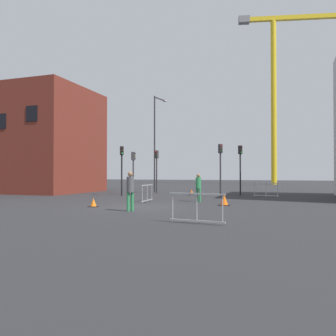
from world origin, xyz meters
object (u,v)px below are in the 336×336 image
object	(u,v)px
traffic_light_near	(122,163)
traffic_cone_orange	(224,200)
traffic_light_median	(133,166)
construction_crane	(275,77)
streetlamp_tall	(156,136)
traffic_light_crosswalk	(157,164)
traffic_light_corner	(220,161)
pedestrian_walking	(130,188)
pedestrian_waiting	(198,185)
traffic_light_verge	(240,162)
traffic_cone_striped	(93,203)
traffic_cone_by_barrier	(192,192)

from	to	relation	value
traffic_light_near	traffic_cone_orange	world-z (taller)	traffic_light_near
traffic_light_median	construction_crane	bearing A→B (deg)	71.36
streetlamp_tall	traffic_light_crosswalk	xyz separation A→B (m)	(0.76, -1.81, -2.77)
traffic_light_corner	pedestrian_walking	distance (m)	12.09
traffic_light_median	pedestrian_walking	bearing A→B (deg)	-66.13
pedestrian_waiting	construction_crane	bearing A→B (deg)	84.40
traffic_light_verge	traffic_light_near	size ratio (longest dim) A/B	1.03
pedestrian_waiting	traffic_cone_orange	xyz separation A→B (m)	(1.94, -1.95, -0.74)
traffic_light_median	pedestrian_walking	distance (m)	13.48
streetlamp_tall	traffic_light_crosswalk	world-z (taller)	streetlamp_tall
traffic_light_verge	traffic_light_median	xyz separation A→B (m)	(-8.87, -1.44, -0.26)
traffic_light_verge	traffic_cone_striped	size ratio (longest dim) A/B	8.84
traffic_cone_by_barrier	traffic_light_near	bearing A→B (deg)	-146.92
construction_crane	traffic_cone_orange	world-z (taller)	construction_crane
streetlamp_tall	pedestrian_waiting	world-z (taller)	streetlamp_tall
pedestrian_waiting	traffic_cone_by_barrier	world-z (taller)	pedestrian_waiting
traffic_light_corner	traffic_cone_striped	xyz separation A→B (m)	(-4.93, -10.44, -2.51)
traffic_light_median	traffic_cone_by_barrier	world-z (taller)	traffic_light_median
traffic_light_crosswalk	pedestrian_walking	distance (m)	15.08
traffic_light_crosswalk	traffic_cone_striped	xyz separation A→B (m)	(1.34, -13.09, -2.39)
traffic_light_crosswalk	pedestrian_waiting	bearing A→B (deg)	-54.13
traffic_cone_by_barrier	streetlamp_tall	bearing A→B (deg)	144.21
pedestrian_walking	traffic_cone_striped	size ratio (longest dim) A/B	4.05
streetlamp_tall	traffic_light_crosswalk	size ratio (longest dim) A/B	2.39
pedestrian_walking	pedestrian_waiting	distance (m)	6.60
streetlamp_tall	construction_crane	bearing A→B (deg)	69.95
traffic_light_near	traffic_light_median	distance (m)	2.35
streetlamp_tall	traffic_light_near	distance (m)	6.91
traffic_light_median	streetlamp_tall	bearing A→B (deg)	81.96
streetlamp_tall	traffic_light_median	xyz separation A→B (m)	(-0.56, -3.98, -2.91)
construction_crane	traffic_cone_by_barrier	bearing A→B (deg)	-100.73
traffic_light_verge	traffic_cone_orange	bearing A→B (deg)	-88.65
traffic_cone_striped	construction_crane	bearing A→B (deg)	79.21
traffic_light_corner	traffic_cone_striped	distance (m)	11.82
traffic_light_corner	traffic_cone_by_barrier	xyz separation A→B (m)	(-2.65, 1.31, -2.51)
traffic_light_near	traffic_light_crosswalk	xyz separation A→B (m)	(1.25, 4.51, -0.04)
traffic_cone_striped	traffic_light_median	bearing A→B (deg)	103.68
pedestrian_walking	traffic_cone_orange	bearing A→B (deg)	50.32
streetlamp_tall	pedestrian_walking	bearing A→B (deg)	-73.33
construction_crane	pedestrian_walking	bearing A→B (deg)	-97.00
traffic_light_corner	construction_crane	bearing A→B (deg)	84.24
traffic_light_near	traffic_cone_by_barrier	world-z (taller)	traffic_light_near
construction_crane	traffic_light_near	size ratio (longest dim) A/B	7.13
traffic_light_crosswalk	traffic_light_median	bearing A→B (deg)	-121.30
traffic_light_near	traffic_light_median	size ratio (longest dim) A/B	1.08
traffic_light_median	traffic_cone_by_barrier	xyz separation A→B (m)	(4.94, 0.83, -2.25)
pedestrian_walking	traffic_light_crosswalk	bearing A→B (deg)	105.89
traffic_light_median	pedestrian_walking	size ratio (longest dim) A/B	1.95
traffic_light_near	traffic_cone_orange	xyz separation A→B (m)	(9.03, -5.50, -2.36)
pedestrian_waiting	traffic_cone_striped	size ratio (longest dim) A/B	3.83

